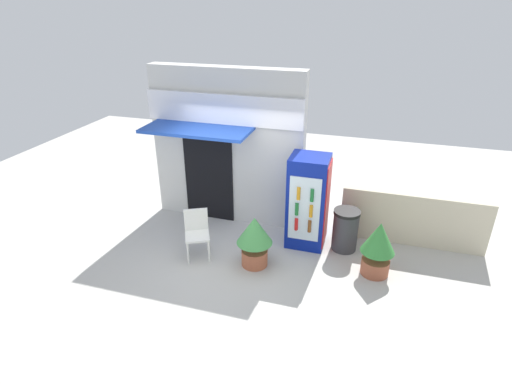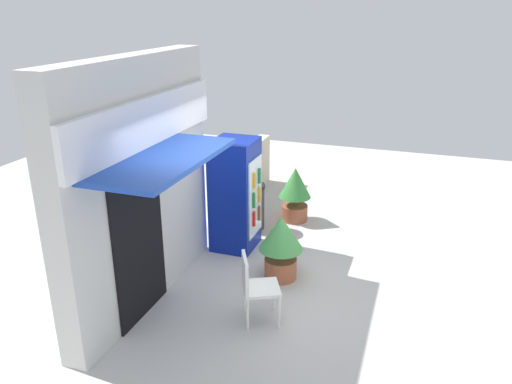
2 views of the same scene
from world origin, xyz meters
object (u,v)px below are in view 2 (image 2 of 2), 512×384
potted_plant_near_shop (281,242)px  potted_plant_curbside (295,191)px  trash_bin (251,206)px  drink_cooler (236,194)px  plastic_chair (255,284)px

potted_plant_near_shop → potted_plant_curbside: 2.10m
potted_plant_near_shop → potted_plant_curbside: (2.07, 0.35, 0.00)m
potted_plant_curbside → trash_bin: size_ratio=1.23×
drink_cooler → potted_plant_near_shop: size_ratio=1.88×
potted_plant_near_shop → potted_plant_curbside: bearing=9.6°
drink_cooler → plastic_chair: 2.12m
potted_plant_near_shop → potted_plant_curbside: size_ratio=0.96×
potted_plant_curbside → drink_cooler: bearing=154.7°
plastic_chair → potted_plant_near_shop: (1.10, -0.01, 0.05)m
drink_cooler → potted_plant_near_shop: (-0.75, -0.98, -0.33)m
drink_cooler → plastic_chair: drink_cooler is taller
drink_cooler → potted_plant_curbside: (1.32, -0.63, -0.33)m
potted_plant_near_shop → trash_bin: size_ratio=1.17×
potted_plant_curbside → trash_bin: (-0.59, 0.63, -0.16)m
plastic_chair → potted_plant_curbside: bearing=6.1°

